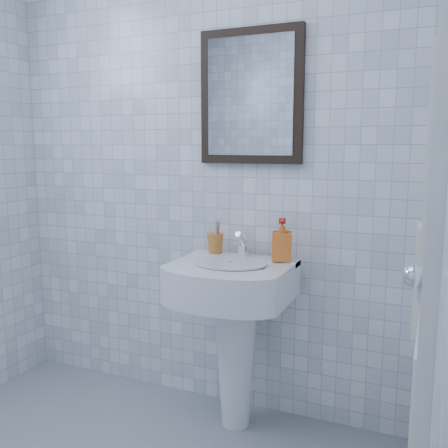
% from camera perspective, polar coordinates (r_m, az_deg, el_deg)
% --- Properties ---
extents(wall_back, '(2.20, 0.02, 2.50)m').
position_cam_1_polar(wall_back, '(2.50, -2.26, 7.24)').
color(wall_back, white).
rests_on(wall_back, ground).
extents(washbasin, '(0.53, 0.39, 0.81)m').
position_cam_1_polar(washbasin, '(2.34, 1.17, -10.49)').
color(washbasin, white).
rests_on(washbasin, ground).
extents(faucet, '(0.05, 0.11, 0.13)m').
position_cam_1_polar(faucet, '(2.34, 2.09, -2.55)').
color(faucet, white).
rests_on(faucet, washbasin).
extents(toothbrush_cup, '(0.11, 0.11, 0.10)m').
position_cam_1_polar(toothbrush_cup, '(2.42, -1.00, -2.22)').
color(toothbrush_cup, orange).
rests_on(toothbrush_cup, washbasin).
extents(soap_dispenser, '(0.11, 0.11, 0.19)m').
position_cam_1_polar(soap_dispenser, '(2.28, 6.64, -1.77)').
color(soap_dispenser, '#E04E15').
rests_on(soap_dispenser, washbasin).
extents(wall_mirror, '(0.50, 0.04, 0.62)m').
position_cam_1_polar(wall_mirror, '(2.40, 3.08, 14.33)').
color(wall_mirror, black).
rests_on(wall_mirror, wall_back).
extents(bathroom_door, '(0.04, 0.80, 2.00)m').
position_cam_1_polar(bathroom_door, '(1.64, 22.82, -3.13)').
color(bathroom_door, silver).
rests_on(bathroom_door, ground).
extents(towel_ring, '(0.01, 0.18, 0.18)m').
position_cam_1_polar(towel_ring, '(1.80, 22.36, -0.45)').
color(towel_ring, white).
rests_on(towel_ring, wall_right).
extents(hand_towel, '(0.03, 0.16, 0.38)m').
position_cam_1_polar(hand_towel, '(1.84, 21.41, -5.96)').
color(hand_towel, white).
rests_on(hand_towel, towel_ring).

